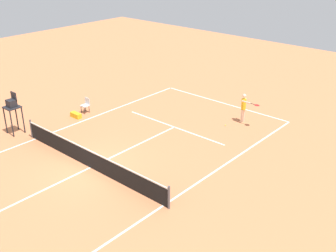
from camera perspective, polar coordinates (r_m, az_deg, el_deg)
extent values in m
plane|color=#D37A4C|center=(20.42, -10.66, -5.65)|extent=(60.00, 60.00, 0.00)
cube|color=white|center=(28.06, 7.69, 3.14)|extent=(9.49, 0.10, 0.01)
cube|color=white|center=(17.44, -0.64, -10.91)|extent=(0.10, 22.78, 0.01)
cube|color=white|center=(23.97, -17.81, -1.70)|extent=(0.10, 22.78, 0.01)
cube|color=white|center=(24.26, 0.87, -0.14)|extent=(7.12, 0.10, 0.01)
cube|color=white|center=(20.42, -10.66, -5.64)|extent=(0.10, 12.53, 0.01)
cylinder|color=#4C4C51|center=(16.97, 0.12, -9.83)|extent=(0.10, 0.10, 1.07)
cylinder|color=#4C4C51|center=(24.00, -18.35, -0.35)|extent=(0.10, 0.10, 1.07)
cube|color=black|center=(20.20, -10.76, -4.53)|extent=(10.09, 0.03, 0.91)
cube|color=white|center=(19.98, -10.87, -3.34)|extent=(10.09, 0.04, 0.06)
cylinder|color=beige|center=(25.22, 10.40, 1.47)|extent=(0.12, 0.12, 0.84)
cylinder|color=beige|center=(25.07, 10.14, 1.34)|extent=(0.12, 0.12, 0.84)
cylinder|color=yellow|center=(24.87, 10.40, 2.99)|extent=(0.28, 0.28, 0.66)
sphere|color=beige|center=(24.69, 10.49, 4.11)|extent=(0.24, 0.24, 0.24)
cylinder|color=beige|center=(25.00, 10.65, 3.18)|extent=(0.09, 0.09, 0.58)
cylinder|color=beige|center=(24.49, 10.76, 3.26)|extent=(0.59, 0.12, 0.09)
cylinder|color=black|center=(24.28, 11.59, 3.00)|extent=(0.26, 0.05, 0.04)
ellipsoid|color=red|center=(24.14, 12.16, 2.82)|extent=(0.33, 0.29, 0.04)
sphere|color=#CCE033|center=(24.65, 7.92, 0.11)|extent=(0.07, 0.07, 0.07)
cylinder|color=#232328|center=(24.34, -20.75, 0.26)|extent=(0.07, 0.07, 1.55)
cylinder|color=#232328|center=(24.92, -21.54, 0.69)|extent=(0.07, 0.07, 1.55)
cylinder|color=#232328|center=(24.63, -19.35, 0.76)|extent=(0.07, 0.07, 1.55)
cylinder|color=#232328|center=(25.21, -20.16, 1.18)|extent=(0.07, 0.07, 1.55)
cube|color=#232328|center=(24.48, -20.72, 2.45)|extent=(0.80, 0.80, 0.06)
cube|color=#232328|center=(24.40, -20.80, 2.95)|extent=(0.50, 0.44, 0.40)
cube|color=#232328|center=(24.37, -20.52, 3.85)|extent=(0.50, 0.06, 0.50)
cylinder|color=#262626|center=(26.49, -11.42, 2.07)|extent=(0.04, 0.04, 0.45)
cylinder|color=#262626|center=(26.75, -11.89, 2.25)|extent=(0.04, 0.04, 0.45)
cylinder|color=#262626|center=(26.69, -10.83, 2.29)|extent=(0.04, 0.04, 0.45)
cylinder|color=#262626|center=(26.95, -11.30, 2.47)|extent=(0.04, 0.04, 0.45)
cube|color=silver|center=(26.63, -11.41, 2.78)|extent=(0.44, 0.44, 0.06)
cube|color=silver|center=(26.66, -11.08, 3.41)|extent=(0.44, 0.04, 0.44)
cube|color=yellow|center=(26.14, -12.59, 1.47)|extent=(0.76, 0.32, 0.30)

